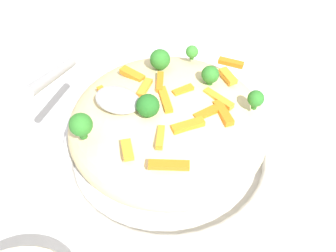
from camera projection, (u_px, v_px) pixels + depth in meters
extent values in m
plane|color=silver|center=(168.00, 162.00, 0.54)|extent=(2.40, 2.40, 0.00)
cylinder|color=silver|center=(168.00, 158.00, 0.53)|extent=(0.26, 0.26, 0.02)
torus|color=silver|center=(168.00, 149.00, 0.52)|extent=(0.29, 0.29, 0.02)
torus|color=black|center=(168.00, 147.00, 0.51)|extent=(0.28, 0.28, 0.00)
ellipsoid|color=beige|center=(168.00, 124.00, 0.48)|extent=(0.25, 0.25, 0.09)
cube|color=orange|center=(231.00, 63.00, 0.50)|extent=(0.03, 0.01, 0.01)
cube|color=orange|center=(183.00, 90.00, 0.46)|extent=(0.02, 0.03, 0.01)
cube|color=orange|center=(205.00, 115.00, 0.43)|extent=(0.02, 0.03, 0.01)
cube|color=orange|center=(160.00, 82.00, 0.46)|extent=(0.02, 0.03, 0.01)
cube|color=orange|center=(223.00, 113.00, 0.44)|extent=(0.03, 0.03, 0.01)
cube|color=orange|center=(104.00, 94.00, 0.46)|extent=(0.03, 0.02, 0.01)
cube|color=orange|center=(127.00, 150.00, 0.40)|extent=(0.02, 0.03, 0.01)
cube|color=orange|center=(218.00, 99.00, 0.45)|extent=(0.04, 0.02, 0.01)
cube|color=orange|center=(132.00, 74.00, 0.48)|extent=(0.04, 0.02, 0.01)
cube|color=orange|center=(169.00, 165.00, 0.39)|extent=(0.04, 0.03, 0.01)
cube|color=orange|center=(143.00, 89.00, 0.46)|extent=(0.01, 0.03, 0.01)
cube|color=orange|center=(163.00, 99.00, 0.44)|extent=(0.03, 0.04, 0.01)
cube|color=orange|center=(160.00, 137.00, 0.41)|extent=(0.02, 0.03, 0.01)
cube|color=orange|center=(228.00, 76.00, 0.48)|extent=(0.03, 0.03, 0.01)
cube|color=orange|center=(188.00, 126.00, 0.42)|extent=(0.03, 0.04, 0.01)
cylinder|color=#205B1C|center=(148.00, 114.00, 0.43)|extent=(0.01, 0.01, 0.01)
sphere|color=#236B23|center=(148.00, 106.00, 0.42)|extent=(0.03, 0.03, 0.03)
cylinder|color=#377928|center=(192.00, 57.00, 0.51)|extent=(0.01, 0.01, 0.01)
sphere|color=#3D8E33|center=(192.00, 52.00, 0.50)|extent=(0.02, 0.02, 0.02)
cylinder|color=#296820|center=(160.00, 67.00, 0.49)|extent=(0.01, 0.01, 0.01)
sphere|color=#2D7A28|center=(160.00, 59.00, 0.48)|extent=(0.03, 0.03, 0.03)
cylinder|color=#296820|center=(83.00, 134.00, 0.41)|extent=(0.01, 0.01, 0.01)
sphere|color=#2D7A28|center=(81.00, 125.00, 0.40)|extent=(0.03, 0.03, 0.03)
cylinder|color=#296820|center=(209.00, 82.00, 0.47)|extent=(0.01, 0.01, 0.01)
sphere|color=#2D7A28|center=(210.00, 75.00, 0.46)|extent=(0.02, 0.02, 0.02)
cylinder|color=#296820|center=(254.00, 105.00, 0.44)|extent=(0.01, 0.01, 0.01)
sphere|color=#2D7A28|center=(256.00, 99.00, 0.44)|extent=(0.02, 0.02, 0.02)
ellipsoid|color=#B7B7BC|center=(118.00, 100.00, 0.44)|extent=(0.06, 0.04, 0.02)
cylinder|color=#B7B7BC|center=(53.00, 75.00, 0.42)|extent=(0.07, 0.13, 0.08)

